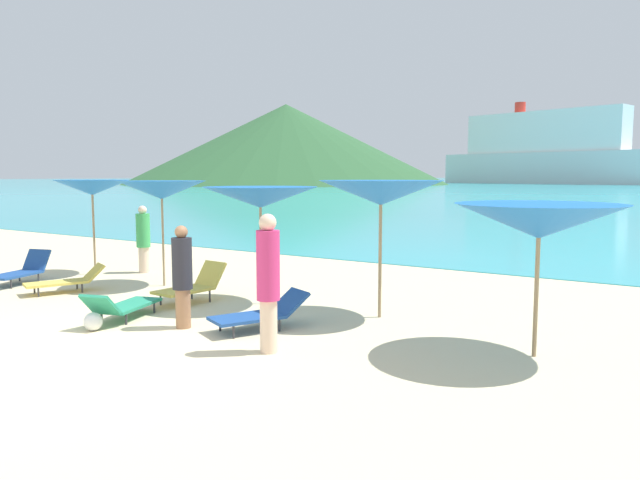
% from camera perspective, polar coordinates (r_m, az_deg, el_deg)
% --- Properties ---
extents(ground_plane, '(50.00, 100.00, 0.30)m').
position_cam_1_polar(ground_plane, '(16.81, 7.29, -2.77)').
color(ground_plane, beige).
extents(headland_hill, '(83.19, 83.19, 20.53)m').
position_cam_1_polar(headland_hill, '(158.59, -3.21, 8.99)').
color(headland_hill, '#2D5B33').
rests_on(headland_hill, ground_plane).
extents(umbrella_0, '(1.97, 1.97, 2.33)m').
position_cam_1_polar(umbrella_0, '(15.79, -20.70, 4.64)').
color(umbrella_0, '#9E7F59').
rests_on(umbrella_0, ground_plane).
extents(umbrella_1, '(2.04, 2.04, 2.32)m').
position_cam_1_polar(umbrella_1, '(13.66, -14.71, 4.57)').
color(umbrella_1, '#9E7F59').
rests_on(umbrella_1, ground_plane).
extents(umbrella_2, '(2.18, 2.18, 2.23)m').
position_cam_1_polar(umbrella_2, '(11.39, -5.65, 4.02)').
color(umbrella_2, '#9E7F59').
rests_on(umbrella_2, ground_plane).
extents(umbrella_3, '(2.27, 2.27, 2.36)m').
position_cam_1_polar(umbrella_3, '(10.29, 5.76, 4.43)').
color(umbrella_3, '#9E7F59').
rests_on(umbrella_3, ground_plane).
extents(umbrella_4, '(2.29, 2.29, 2.07)m').
position_cam_1_polar(umbrella_4, '(8.50, 19.97, 1.66)').
color(umbrella_4, '#9E7F59').
rests_on(umbrella_4, ground_plane).
extents(lounge_chair_0, '(1.02, 1.73, 0.59)m').
position_cam_1_polar(lounge_chair_0, '(10.77, -18.17, -5.88)').
color(lounge_chair_0, '#268C66').
rests_on(lounge_chair_0, ground_plane).
extents(lounge_chair_1, '(1.19, 1.66, 0.57)m').
position_cam_1_polar(lounge_chair_1, '(9.69, -5.62, -6.85)').
color(lounge_chair_1, '#1E478C').
rests_on(lounge_chair_1, ground_plane).
extents(lounge_chair_2, '(0.73, 1.44, 0.73)m').
position_cam_1_polar(lounge_chair_2, '(11.91, -11.95, -4.20)').
color(lounge_chair_2, '#D8BF4C').
rests_on(lounge_chair_2, ground_plane).
extents(lounge_chair_3, '(1.00, 1.56, 0.71)m').
position_cam_1_polar(lounge_chair_3, '(15.25, -26.38, -2.59)').
color(lounge_chair_3, '#1E478C').
rests_on(lounge_chair_3, ground_plane).
extents(lounge_chair_4, '(1.07, 1.64, 0.55)m').
position_cam_1_polar(lounge_chair_4, '(13.73, -22.82, -3.52)').
color(lounge_chair_4, '#D8BF4C').
rests_on(lounge_chair_4, ground_plane).
extents(beachgoer_0, '(0.32, 0.32, 1.93)m').
position_cam_1_polar(beachgoer_0, '(8.32, -4.91, -3.64)').
color(beachgoer_0, beige).
rests_on(beachgoer_0, ground_plane).
extents(beachgoer_1, '(0.34, 0.34, 1.68)m').
position_cam_1_polar(beachgoer_1, '(15.74, -16.33, 0.23)').
color(beachgoer_1, beige).
rests_on(beachgoer_1, ground_plane).
extents(beachgoer_2, '(0.32, 0.32, 1.65)m').
position_cam_1_polar(beachgoer_2, '(9.89, -12.86, -3.15)').
color(beachgoer_2, '#A3704C').
rests_on(beachgoer_2, ground_plane).
extents(beach_ball, '(0.29, 0.29, 0.29)m').
position_cam_1_polar(beach_ball, '(10.25, -20.61, -7.21)').
color(beach_ball, white).
rests_on(beach_ball, ground_plane).
extents(cruise_ship, '(57.71, 22.17, 22.32)m').
position_cam_1_polar(cruise_ship, '(175.36, 20.28, 7.79)').
color(cruise_ship, silver).
rests_on(cruise_ship, ocean_water).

